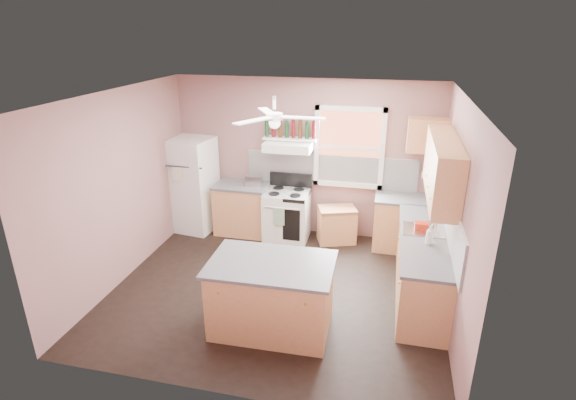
% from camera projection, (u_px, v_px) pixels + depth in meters
% --- Properties ---
extents(floor, '(4.50, 4.50, 0.00)m').
position_uv_depth(floor, '(276.00, 289.00, 6.36)').
color(floor, black).
rests_on(floor, ground).
extents(ceiling, '(4.50, 4.50, 0.00)m').
position_uv_depth(ceiling, '(274.00, 96.00, 5.37)').
color(ceiling, white).
rests_on(ceiling, ground).
extents(wall_back, '(4.50, 0.05, 2.70)m').
position_uv_depth(wall_back, '(305.00, 158.00, 7.70)').
color(wall_back, '#885E5C').
rests_on(wall_back, ground).
extents(wall_right, '(0.05, 4.00, 2.70)m').
position_uv_depth(wall_right, '(459.00, 216.00, 5.39)').
color(wall_right, '#885E5C').
rests_on(wall_right, ground).
extents(wall_left, '(0.05, 4.00, 2.70)m').
position_uv_depth(wall_left, '(120.00, 187.00, 6.35)').
color(wall_left, '#885E5C').
rests_on(wall_left, ground).
extents(backsplash_back, '(2.90, 0.03, 0.55)m').
position_uv_depth(backsplash_back, '(330.00, 171.00, 7.63)').
color(backsplash_back, white).
rests_on(backsplash_back, wall_back).
extents(backsplash_right, '(0.03, 2.60, 0.55)m').
position_uv_depth(backsplash_right, '(451.00, 219.00, 5.73)').
color(backsplash_right, white).
rests_on(backsplash_right, wall_right).
extents(window_view, '(1.00, 0.02, 1.20)m').
position_uv_depth(window_view, '(349.00, 147.00, 7.41)').
color(window_view, brown).
rests_on(window_view, wall_back).
extents(window_frame, '(1.16, 0.07, 1.36)m').
position_uv_depth(window_frame, '(349.00, 148.00, 7.39)').
color(window_frame, white).
rests_on(window_frame, wall_back).
extents(refrigerator, '(0.79, 0.78, 1.68)m').
position_uv_depth(refrigerator, '(193.00, 185.00, 7.97)').
color(refrigerator, white).
rests_on(refrigerator, floor).
extents(base_cabinet_left, '(0.90, 0.60, 0.86)m').
position_uv_depth(base_cabinet_left, '(242.00, 209.00, 7.97)').
color(base_cabinet_left, '#B5774B').
rests_on(base_cabinet_left, floor).
extents(counter_left, '(0.92, 0.62, 0.04)m').
position_uv_depth(counter_left, '(241.00, 186.00, 7.80)').
color(counter_left, '#4D4D50').
rests_on(counter_left, base_cabinet_left).
extents(toaster, '(0.29, 0.18, 0.18)m').
position_uv_depth(toaster, '(254.00, 181.00, 7.72)').
color(toaster, silver).
rests_on(toaster, counter_left).
extents(stove, '(0.75, 0.66, 0.86)m').
position_uv_depth(stove, '(287.00, 215.00, 7.72)').
color(stove, white).
rests_on(stove, floor).
extents(range_hood, '(0.78, 0.50, 0.14)m').
position_uv_depth(range_hood, '(288.00, 146.00, 7.40)').
color(range_hood, white).
rests_on(range_hood, wall_back).
extents(bottle_shelf, '(0.90, 0.26, 0.03)m').
position_uv_depth(bottle_shelf, '(290.00, 139.00, 7.47)').
color(bottle_shelf, white).
rests_on(bottle_shelf, range_hood).
extents(cart, '(0.72, 0.59, 0.62)m').
position_uv_depth(cart, '(337.00, 225.00, 7.66)').
color(cart, '#B5774B').
rests_on(cart, floor).
extents(base_cabinet_corner, '(1.00, 0.60, 0.86)m').
position_uv_depth(base_cabinet_corner, '(405.00, 224.00, 7.37)').
color(base_cabinet_corner, '#B5774B').
rests_on(base_cabinet_corner, floor).
extents(base_cabinet_right, '(0.60, 2.20, 0.86)m').
position_uv_depth(base_cabinet_right, '(421.00, 268.00, 6.06)').
color(base_cabinet_right, '#B5774B').
rests_on(base_cabinet_right, floor).
extents(counter_corner, '(1.02, 0.62, 0.04)m').
position_uv_depth(counter_corner, '(408.00, 199.00, 7.21)').
color(counter_corner, '#4D4D50').
rests_on(counter_corner, base_cabinet_corner).
extents(counter_right, '(0.62, 2.22, 0.04)m').
position_uv_depth(counter_right, '(424.00, 238.00, 5.90)').
color(counter_right, '#4D4D50').
rests_on(counter_right, base_cabinet_right).
extents(sink, '(0.55, 0.45, 0.03)m').
position_uv_depth(sink, '(423.00, 230.00, 6.08)').
color(sink, silver).
rests_on(sink, counter_right).
extents(faucet, '(0.03, 0.03, 0.14)m').
position_uv_depth(faucet, '(436.00, 226.00, 6.02)').
color(faucet, silver).
rests_on(faucet, sink).
extents(upper_cabinet_right, '(0.33, 1.80, 0.76)m').
position_uv_depth(upper_cabinet_right, '(442.00, 169.00, 5.72)').
color(upper_cabinet_right, '#B5774B').
rests_on(upper_cabinet_right, wall_right).
extents(upper_cabinet_corner, '(0.60, 0.33, 0.52)m').
position_uv_depth(upper_cabinet_corner, '(427.00, 135.00, 6.91)').
color(upper_cabinet_corner, '#B5774B').
rests_on(upper_cabinet_corner, wall_back).
extents(paper_towel, '(0.26, 0.12, 0.12)m').
position_uv_depth(paper_towel, '(430.00, 175.00, 7.15)').
color(paper_towel, white).
rests_on(paper_towel, wall_back).
extents(island, '(1.41, 0.91, 0.86)m').
position_uv_depth(island, '(272.00, 297.00, 5.41)').
color(island, '#B5774B').
rests_on(island, floor).
extents(island_top, '(1.50, 1.00, 0.04)m').
position_uv_depth(island_top, '(271.00, 264.00, 5.25)').
color(island_top, '#4D4D50').
rests_on(island_top, island).
extents(ceiling_fan_hub, '(0.20, 0.20, 0.08)m').
position_uv_depth(ceiling_fan_hub, '(274.00, 117.00, 5.46)').
color(ceiling_fan_hub, white).
rests_on(ceiling_fan_hub, ceiling).
extents(soap_bottle, '(0.14, 0.14, 0.26)m').
position_uv_depth(soap_bottle, '(430.00, 235.00, 5.65)').
color(soap_bottle, silver).
rests_on(soap_bottle, counter_right).
extents(red_caddy, '(0.18, 0.12, 0.10)m').
position_uv_depth(red_caddy, '(421.00, 226.00, 6.07)').
color(red_caddy, '#B2230F').
rests_on(red_caddy, counter_right).
extents(wine_bottles, '(0.86, 0.06, 0.31)m').
position_uv_depth(wine_bottles, '(290.00, 129.00, 7.42)').
color(wine_bottles, '#143819').
rests_on(wine_bottles, bottle_shelf).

